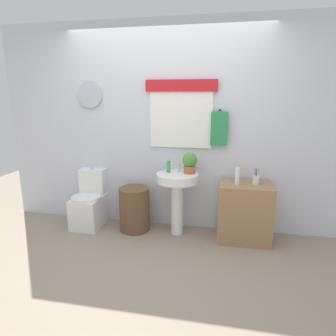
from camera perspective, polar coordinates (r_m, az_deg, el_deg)
name	(u,v)px	position (r m, az deg, el deg)	size (l,w,h in m)	color
ground_plane	(145,269)	(3.16, -4.50, -18.84)	(8.00, 8.00, 0.00)	gray
back_wall	(167,128)	(3.80, -0.12, 7.81)	(4.40, 0.18, 2.60)	silver
toilet	(90,204)	(4.11, -14.85, -6.76)	(0.38, 0.51, 0.77)	white
laundry_hamper	(134,209)	(3.85, -6.50, -7.89)	(0.39, 0.39, 0.57)	brown
pedestal_sink	(177,189)	(3.63, 1.81, -4.08)	(0.51, 0.51, 0.78)	white
faucet	(179,167)	(3.67, 2.15, 0.12)	(0.03, 0.03, 0.10)	silver
wooden_cabinet	(244,212)	(3.67, 14.56, -8.24)	(0.62, 0.44, 0.70)	#9E754C
soap_bottle	(169,166)	(3.62, 0.10, 0.32)	(0.05, 0.05, 0.15)	green
potted_plant	(190,162)	(3.58, 4.22, 1.11)	(0.18, 0.18, 0.25)	#AD5B38
lotion_bottle	(237,176)	(3.49, 13.26, -1.52)	(0.05, 0.05, 0.20)	white
toothbrush_cup	(256,179)	(3.57, 16.67, -2.13)	(0.08, 0.08, 0.19)	silver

